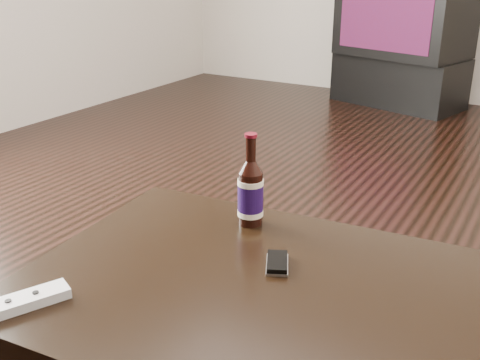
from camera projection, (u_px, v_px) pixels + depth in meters
The scene contains 7 objects.
floor at pixel (315, 277), 2.04m from camera, with size 5.00×6.00×0.01m, color black.
tv_stand at pixel (399, 80), 4.36m from camera, with size 0.95×0.47×0.38m, color black.
tv at pixel (406, 10), 4.17m from camera, with size 1.02×0.79×0.68m.
coffee_table at pixel (314, 325), 1.12m from camera, with size 1.27×0.81×0.46m.
beer_bottle at pixel (250, 193), 1.38m from camera, with size 0.08×0.08×0.23m.
phone at pixel (277, 263), 1.21m from camera, with size 0.08×0.10×0.02m.
remote at pixel (20, 303), 1.07m from camera, with size 0.12×0.19×0.02m.
Camera 1 is at (0.66, -1.66, 1.08)m, focal length 42.00 mm.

